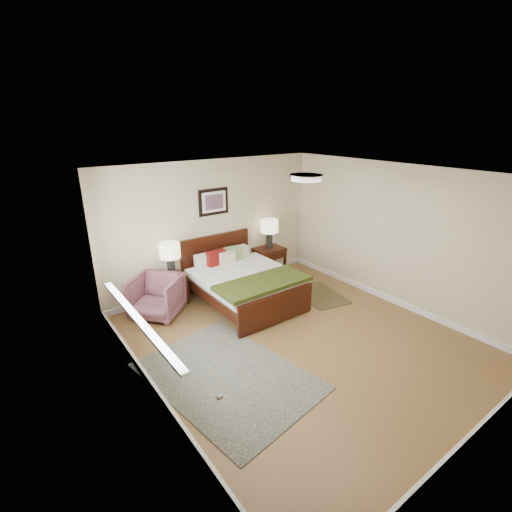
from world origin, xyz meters
The scene contains 18 objects.
floor centered at (0.00, 0.00, 0.00)m, with size 5.00×5.00×0.00m, color brown.
back_wall centered at (0.00, 2.50, 1.25)m, with size 4.50×0.04×2.50m, color #C3B58D.
front_wall centered at (0.00, -2.50, 1.25)m, with size 4.50×0.04×2.50m, color #C3B58D.
left_wall centered at (-2.25, 0.00, 1.25)m, with size 0.04×5.00×2.50m, color #C3B58D.
right_wall centered at (2.25, 0.00, 1.25)m, with size 0.04×5.00×2.50m, color #C3B58D.
ceiling centered at (0.00, 0.00, 2.50)m, with size 4.50×5.00×0.02m, color white.
window centered at (-2.20, 0.70, 1.38)m, with size 0.11×2.72×1.32m.
door centered at (-2.23, -1.75, 1.07)m, with size 0.06×1.00×2.18m.
ceil_fixture centered at (0.00, 0.00, 2.47)m, with size 0.44×0.44×0.08m.
bed centered at (0.01, 1.53, 0.49)m, with size 1.63×1.96×1.06m.
wall_art centered at (0.01, 2.47, 1.72)m, with size 0.62×0.05×0.50m.
nightstand_left centered at (-1.02, 2.25, 0.42)m, with size 0.45×0.41×0.54m.
nightstand_right centered at (1.20, 2.26, 0.37)m, with size 0.61×0.46×0.61m.
lamp_left centered at (-1.02, 2.27, 0.97)m, with size 0.37×0.37×0.61m.
lamp_right centered at (1.20, 2.27, 1.05)m, with size 0.37×0.37×0.61m.
armchair centered at (-1.44, 2.00, 0.36)m, with size 0.76×0.78×0.71m, color brown.
rug_persian centered at (-1.35, -0.08, 0.01)m, with size 1.63×2.30×0.01m, color #0B1B38.
rug_navy centered at (1.37, 0.89, 0.01)m, with size 0.71×1.07×0.01m, color black.
Camera 1 is at (-3.43, -3.55, 3.17)m, focal length 26.00 mm.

